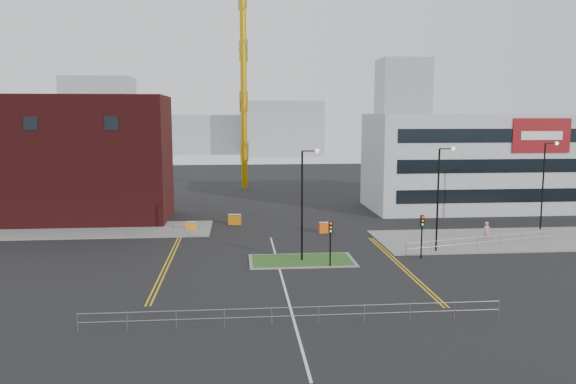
{
  "coord_description": "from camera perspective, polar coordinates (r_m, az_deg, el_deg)",
  "views": [
    {
      "loc": [
        -3.17,
        -36.36,
        11.81
      ],
      "look_at": [
        1.34,
        13.25,
        5.0
      ],
      "focal_mm": 35.0,
      "sensor_mm": 36.0,
      "label": 1
    }
  ],
  "objects": [
    {
      "name": "traffic_light_right",
      "position": [
        47.76,
        13.46,
        -3.59
      ],
      "size": [
        0.28,
        0.33,
        3.65
      ],
      "color": "black",
      "rests_on": "ground"
    },
    {
      "name": "skyline_b",
      "position": [
        166.92,
        -0.67,
        6.48
      ],
      "size": [
        24.0,
        12.0,
        16.0
      ],
      "primitive_type": "cube",
      "color": "gray",
      "rests_on": "ground"
    },
    {
      "name": "brick_building",
      "position": [
        67.52,
        -22.26,
        2.99
      ],
      "size": [
        24.2,
        10.07,
        14.24
      ],
      "color": "#461112",
      "rests_on": "ground"
    },
    {
      "name": "ground",
      "position": [
        38.36,
        -0.21,
        -10.15
      ],
      "size": [
        200.0,
        200.0,
        0.0
      ],
      "primitive_type": "plane",
      "color": "black",
      "rests_on": "ground"
    },
    {
      "name": "pedestrian",
      "position": [
        56.23,
        19.54,
        -3.81
      ],
      "size": [
        0.74,
        0.54,
        1.89
      ],
      "primitive_type": "imported",
      "rotation": [
        0.0,
        0.0,
        0.14
      ],
      "color": "#D08987",
      "rests_on": "ground"
    },
    {
      "name": "streetlamp_island",
      "position": [
        45.14,
        1.71,
        -0.37
      ],
      "size": [
        1.46,
        0.36,
        9.18
      ],
      "color": "black",
      "rests_on": "ground"
    },
    {
      "name": "centre_line",
      "position": [
        40.26,
        -0.46,
        -9.27
      ],
      "size": [
        0.15,
        30.0,
        0.01
      ],
      "primitive_type": "cube",
      "color": "silver",
      "rests_on": "ground"
    },
    {
      "name": "skyline_a",
      "position": [
        160.64,
        -18.59,
        7.09
      ],
      "size": [
        18.0,
        12.0,
        22.0
      ],
      "primitive_type": "cube",
      "color": "gray",
      "rests_on": "ground"
    },
    {
      "name": "yellow_left_b",
      "position": [
        48.16,
        -11.7,
        -6.57
      ],
      "size": [
        0.12,
        24.0,
        0.01
      ],
      "primitive_type": "cube",
      "color": "gold",
      "rests_on": "ground"
    },
    {
      "name": "island_kerb",
      "position": [
        46.18,
        1.42,
        -6.98
      ],
      "size": [
        8.6,
        4.6,
        0.08
      ],
      "primitive_type": "cube",
      "color": "slate",
      "rests_on": "ground"
    },
    {
      "name": "pavement_right",
      "position": [
        57.51,
        20.96,
        -4.53
      ],
      "size": [
        24.0,
        10.0,
        0.12
      ],
      "primitive_type": "cube",
      "color": "slate",
      "rests_on": "ground"
    },
    {
      "name": "pavement_left",
      "position": [
        61.87,
        -20.92,
        -3.68
      ],
      "size": [
        28.0,
        8.0,
        0.12
      ],
      "primitive_type": "cube",
      "color": "slate",
      "rests_on": "ground"
    },
    {
      "name": "barrier_right",
      "position": [
        56.95,
        3.82,
        -3.58
      ],
      "size": [
        1.37,
        0.64,
        1.11
      ],
      "color": "#F1570D",
      "rests_on": "ground"
    },
    {
      "name": "tower_crane",
      "position": [
        92.16,
        -0.91,
        17.33
      ],
      "size": [
        52.69,
        7.78,
        39.35
      ],
      "color": "#BB8A0B",
      "rests_on": "ground"
    },
    {
      "name": "yellow_left_a",
      "position": [
        48.19,
        -12.06,
        -6.57
      ],
      "size": [
        0.12,
        24.0,
        0.01
      ],
      "primitive_type": "cube",
      "color": "gold",
      "rests_on": "ground"
    },
    {
      "name": "grass_island",
      "position": [
        46.18,
        1.42,
        -6.96
      ],
      "size": [
        8.0,
        4.0,
        0.12
      ],
      "primitive_type": "cube",
      "color": "#264617",
      "rests_on": "ground"
    },
    {
      "name": "office_block",
      "position": [
        74.53,
        17.9,
        2.94
      ],
      "size": [
        25.0,
        12.2,
        12.0
      ],
      "color": "#ABADB0",
      "rests_on": "ground"
    },
    {
      "name": "railing_left",
      "position": [
        56.02,
        -13.15,
        -3.81
      ],
      "size": [
        6.05,
        0.05,
        1.1
      ],
      "color": "gray",
      "rests_on": "ground"
    },
    {
      "name": "railing_front",
      "position": [
        32.45,
        0.73,
        -12.08
      ],
      "size": [
        24.05,
        0.05,
        1.1
      ],
      "color": "gray",
      "rests_on": "ground"
    },
    {
      "name": "yellow_right_a",
      "position": [
        45.76,
        11.16,
        -7.32
      ],
      "size": [
        0.12,
        20.0,
        0.01
      ],
      "primitive_type": "cube",
      "color": "gold",
      "rests_on": "ground"
    },
    {
      "name": "traffic_light_island",
      "position": [
        43.93,
        4.33,
        -4.38
      ],
      "size": [
        0.28,
        0.33,
        3.65
      ],
      "color": "black",
      "rests_on": "ground"
    },
    {
      "name": "railing_right",
      "position": [
        54.52,
        20.73,
        -4.4
      ],
      "size": [
        19.05,
        5.05,
        1.1
      ],
      "color": "gray",
      "rests_on": "ground"
    },
    {
      "name": "barrier_left",
      "position": [
        58.86,
        -9.82,
        -3.4
      ],
      "size": [
        1.12,
        0.41,
        0.93
      ],
      "color": "orange",
      "rests_on": "ground"
    },
    {
      "name": "streetlamp_right_far",
      "position": [
        63.09,
        24.68,
        1.25
      ],
      "size": [
        1.46,
        0.36,
        9.18
      ],
      "color": "black",
      "rests_on": "ground"
    },
    {
      "name": "streetlamp_right_near",
      "position": [
        49.92,
        15.24,
        0.15
      ],
      "size": [
        1.46,
        0.36,
        9.18
      ],
      "color": "black",
      "rests_on": "ground"
    },
    {
      "name": "skyline_d",
      "position": [
        176.52,
        -6.79,
        5.84
      ],
      "size": [
        30.0,
        12.0,
        12.0
      ],
      "primitive_type": "cube",
      "color": "gray",
      "rests_on": "ground"
    },
    {
      "name": "yellow_right_b",
      "position": [
        45.85,
        11.52,
        -7.3
      ],
      "size": [
        0.12,
        20.0,
        0.01
      ],
      "primitive_type": "cube",
      "color": "gold",
      "rests_on": "ground"
    },
    {
      "name": "barrier_mid",
      "position": [
        61.39,
        -5.44,
        -2.75
      ],
      "size": [
        1.41,
        0.63,
        1.15
      ],
      "color": "orange",
      "rests_on": "ground"
    },
    {
      "name": "skyline_c",
      "position": [
        168.41,
        11.56,
        8.37
      ],
      "size": [
        14.0,
        12.0,
        28.0
      ],
      "primitive_type": "cube",
      "color": "gray",
      "rests_on": "ground"
    }
  ]
}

